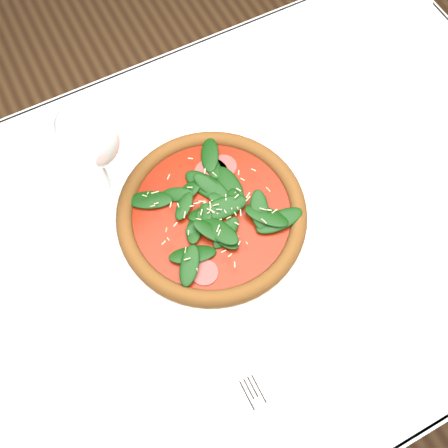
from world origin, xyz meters
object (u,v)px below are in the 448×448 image
wine_glass (89,137)px  napkin (276,438)px  pizza (212,213)px  plate (212,218)px

wine_glass → napkin: bearing=-83.6°
napkin → pizza: bearing=77.9°
pizza → napkin: (-0.07, -0.35, -0.02)m
plate → pizza: pizza is taller
plate → napkin: bearing=-102.1°
pizza → napkin: bearing=-102.1°
plate → pizza: 0.02m
pizza → napkin: size_ratio=2.08×
pizza → wine_glass: size_ratio=1.40×
plate → pizza: (-0.00, 0.00, 0.02)m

